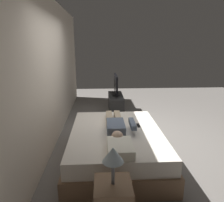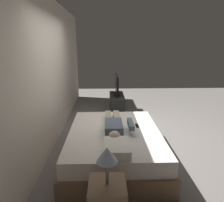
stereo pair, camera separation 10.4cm
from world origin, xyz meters
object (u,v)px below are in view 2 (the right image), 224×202
Objects in this scene: tv_stand at (117,104)px; tv at (117,86)px; lamp at (107,155)px; bed at (114,146)px; person at (114,125)px; pillow at (117,148)px; remote at (137,126)px.

tv reaches higher than tv_stand.
bed is at bearing -5.71° from lamp.
tv is at bearing -4.08° from person.
lamp is at bearing 175.43° from tv_stand.
pillow is 0.55× the size of tv.
remote is 0.17× the size of tv.
remote is (0.88, -0.40, -0.05)m from pillow.
person reaches higher than pillow.
tv_stand is 0.53m from tv.
bed is at bearing 176.00° from tv.
remote reaches higher than bed.
tv_stand is 3.98m from lamp.
lamp reaches higher than tv_stand.
tv is at bearing -3.15° from pillow.
person is 2.61m from tv_stand.
pillow is 1.14× the size of lamp.
pillow is 3.32m from tv_stand.
tv is (2.42, 0.22, 0.24)m from remote.
person is (0.03, 0.00, 0.36)m from bed.
remote is 0.14× the size of tv_stand.
bed is at bearing 176.00° from tv_stand.
bed is 1.62× the size of person.
pillow is 3.20× the size of remote.
tv_stand is 1.25× the size of tv.
tv_stand is (2.60, -0.18, -0.01)m from bed.
person reaches higher than remote.
bed is 4.85× the size of lamp.
tv_stand is at bearing 5.22° from remote.
pillow is 3.31m from tv.
remote is 0.36× the size of lamp.
tv is (3.30, -0.18, 0.18)m from pillow.
remote is at bearing -24.65° from pillow.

